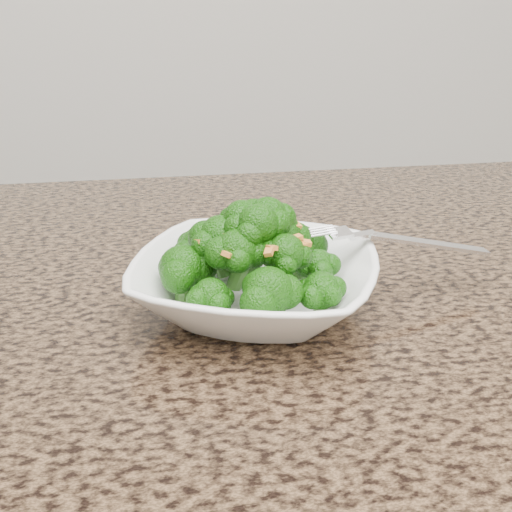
{
  "coord_description": "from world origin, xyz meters",
  "views": [
    {
      "loc": [
        -0.12,
        -0.12,
        1.15
      ],
      "look_at": [
        -0.03,
        0.37,
        0.95
      ],
      "focal_mm": 45.0,
      "sensor_mm": 36.0,
      "label": 1
    }
  ],
  "objects": [
    {
      "name": "fork",
      "position": [
        0.07,
        0.38,
        0.96
      ],
      "size": [
        0.19,
        0.03,
        0.01
      ],
      "primitive_type": null,
      "rotation": [
        0.0,
        0.0,
        0.01
      ],
      "color": "silver",
      "rests_on": "bowl"
    },
    {
      "name": "bowl",
      "position": [
        -0.03,
        0.37,
        0.92
      ],
      "size": [
        0.26,
        0.26,
        0.05
      ],
      "primitive_type": "imported",
      "rotation": [
        0.0,
        0.0,
        -0.38
      ],
      "color": "white",
      "rests_on": "granite_counter"
    },
    {
      "name": "broccoli_pile",
      "position": [
        -0.03,
        0.37,
        0.98
      ],
      "size": [
        0.18,
        0.18,
        0.07
      ],
      "primitive_type": null,
      "color": "#18570A",
      "rests_on": "bowl"
    },
    {
      "name": "granite_counter",
      "position": [
        0.0,
        0.3,
        0.89
      ],
      "size": [
        1.64,
        1.04,
        0.03
      ],
      "primitive_type": "cube",
      "color": "brown",
      "rests_on": "cabinet"
    },
    {
      "name": "garlic_topping",
      "position": [
        -0.03,
        0.37,
        1.02
      ],
      "size": [
        0.11,
        0.11,
        0.01
      ],
      "primitive_type": null,
      "color": "orange",
      "rests_on": "broccoli_pile"
    }
  ]
}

